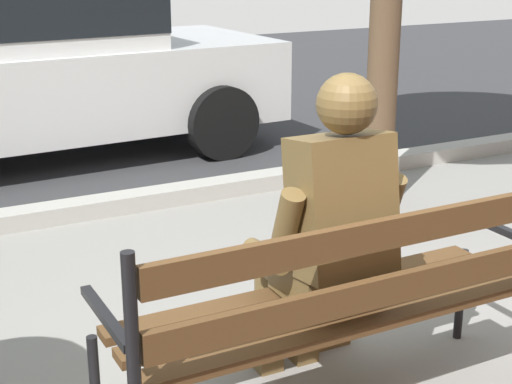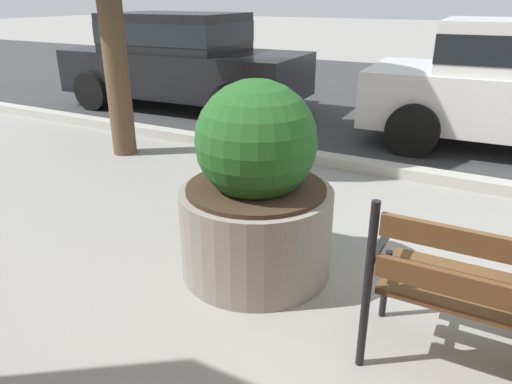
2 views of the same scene
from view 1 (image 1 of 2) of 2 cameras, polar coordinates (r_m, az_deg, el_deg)
name	(u,v)px [view 1 (image 1 of 2)]	position (r m, az deg, el deg)	size (l,w,h in m)	color
street_surface	(16,97)	(9.92, -17.20, 6.67)	(60.00, 9.00, 0.01)	#38383A
curb_stone	(146,199)	(5.58, -8.03, -0.51)	(60.00, 0.20, 0.12)	#B2AFA8
park_bench	(344,296)	(2.94, 6.48, -7.61)	(1.80, 0.54, 0.95)	brown
bronze_statue_seated	(323,245)	(3.08, 4.97, -3.89)	(0.64, 0.76, 1.37)	brown
parked_car_white	(28,61)	(6.92, -16.39, 9.19)	(4.18, 2.08, 1.56)	silver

